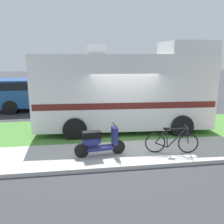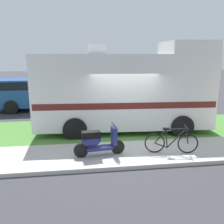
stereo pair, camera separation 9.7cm
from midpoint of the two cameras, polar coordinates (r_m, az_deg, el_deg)
The scene contains 7 objects.
ground_plane at distance 9.10m, azimuth 2.93°, elevation -7.09°, with size 80.00×80.00×0.00m, color #38383D.
sidewalk at distance 7.99m, azimuth 4.64°, elevation -9.66°, with size 24.00×2.00×0.12m.
grass_strip at distance 10.48m, azimuth 1.33°, elevation -4.04°, with size 24.00×3.40×0.08m.
motorhome_rv at distance 10.14m, azimuth 2.75°, elevation 5.35°, with size 7.16×2.85×3.70m.
scooter at distance 7.51m, azimuth -3.65°, elevation -6.93°, with size 1.60×0.52×0.97m.
bicycle at distance 7.96m, azimuth 13.50°, elevation -6.81°, with size 1.66×0.52×0.88m.
pickup_truck_near at distance 14.82m, azimuth -18.22°, elevation 4.15°, with size 5.39×2.16×1.81m.
Camera 1 is at (-1.75, -8.35, 3.19)m, focal length 38.95 mm.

